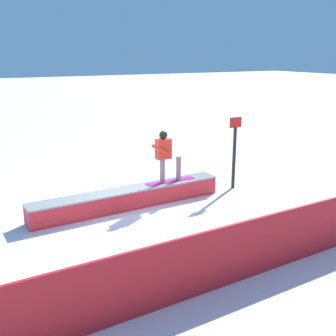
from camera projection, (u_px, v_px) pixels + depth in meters
ground_plane at (129, 207)px, 11.01m from camera, size 120.00×120.00×0.00m
grind_box at (129, 199)px, 10.94m from camera, size 5.30×0.84×0.51m
snowboarder at (166, 154)px, 11.22m from camera, size 1.46×0.44×1.43m
safety_fence at (228, 256)px, 7.20m from camera, size 11.28×0.59×1.13m
trail_marker at (234, 151)px, 12.28m from camera, size 0.40×0.10×2.14m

